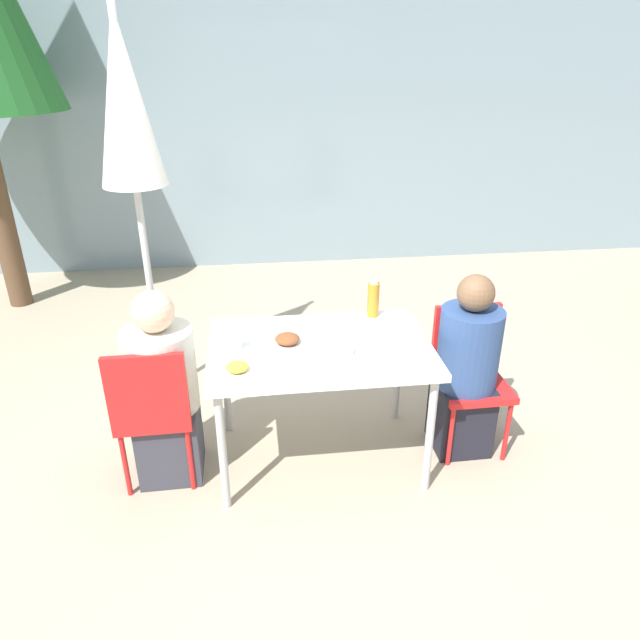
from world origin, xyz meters
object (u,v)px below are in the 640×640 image
Objects in this scene: chair_right at (469,367)px; salad_bowl at (338,349)px; bottle at (373,299)px; drinking_cup at (235,342)px; chair_left at (153,406)px; closed_umbrella at (127,117)px; person_left at (164,394)px; person_right at (466,372)px.

salad_bowl is at bearing 12.91° from chair_right.
chair_right is at bearing -24.24° from bottle.
drinking_cup is 0.53× the size of salad_bowl.
chair_left is 1.38m from bottle.
salad_bowl is (0.53, -0.12, -0.02)m from drinking_cup.
salad_bowl is (1.10, -0.98, -1.07)m from closed_umbrella.
person_left is 1.30× the size of chair_right.
closed_umbrella reaches higher than salad_bowl.
closed_umbrella is at bearing 99.53° from person_left.
chair_left is 10.11× the size of drinking_cup.
chair_left is 0.10m from person_left.
chair_right is at bearing -22.11° from closed_umbrella.
chair_left is at bearing -83.22° from closed_umbrella.
chair_right is 2.47m from closed_umbrella.
person_right is (1.70, 0.02, 0.00)m from person_left.
person_right is 6.91× the size of salad_bowl.
salad_bowl is at bearing 7.97° from person_right.
chair_right is 1.39m from drinking_cup.
chair_left is 1.00× the size of chair_right.
closed_umbrella reaches higher than drinking_cup.
person_left is 1.61m from closed_umbrella.
chair_left is 0.77× the size of person_left.
closed_umbrella is at bearing 138.30° from salad_bowl.
person_left reaches higher than chair_left.
person_right is at bearing 8.64° from salad_bowl.
drinking_cup reaches higher than salad_bowl.
person_left is (0.05, 0.08, 0.02)m from chair_left.
bottle reaches higher than chair_right.
chair_right is 0.89m from salad_bowl.
bottle is at bearing -34.10° from person_right.
person_left is 1.70m from person_right.
bottle reaches higher than chair_left.
person_right is 0.46× the size of closed_umbrella.
bottle is (1.38, -0.54, -0.99)m from closed_umbrella.
person_right reaches higher than bottle.
salad_bowl is at bearing -122.40° from bottle.
person_left is 0.97m from salad_bowl.
chair_right is (1.75, 0.11, -0.02)m from person_left.
person_right is at bearing -0.14° from person_left.
bottle is at bearing 15.07° from person_left.
person_left reaches higher than salad_bowl.
drinking_cup is at bearing -158.20° from bottle.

